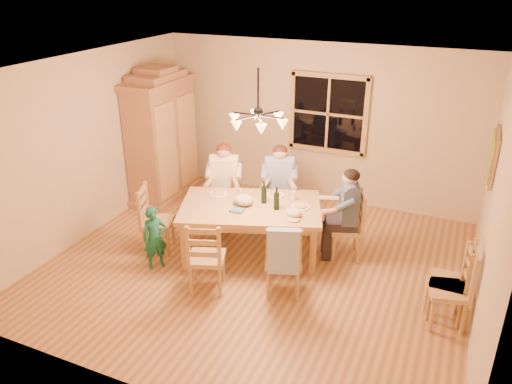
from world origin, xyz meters
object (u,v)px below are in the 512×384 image
at_px(chair_far_right, 279,207).
at_px(adult_plaid_man, 279,176).
at_px(armoire, 162,140).
at_px(dining_table, 251,212).
at_px(chair_end_left, 158,231).
at_px(chandelier, 258,120).
at_px(chair_near_left, 207,268).
at_px(chair_spare_back, 446,301).
at_px(child, 155,238).
at_px(chair_end_right, 345,238).
at_px(chair_far_left, 225,206).
at_px(adult_woman, 224,174).
at_px(chair_near_right, 283,271).
at_px(wine_bottle_a, 264,192).
at_px(adult_slate_man, 348,203).
at_px(wine_bottle_b, 277,198).
at_px(chair_spare_front, 447,294).

distance_m(chair_far_right, adult_plaid_man, 0.54).
relative_size(armoire, dining_table, 1.04).
relative_size(chair_end_left, adult_plaid_man, 1.13).
distance_m(chandelier, chair_near_left, 1.97).
bearing_deg(dining_table, adult_plaid_man, 87.28).
xyz_separation_m(chair_near_left, chair_spare_back, (2.82, 0.49, 0.00)).
xyz_separation_m(chair_far_right, child, (-1.08, -1.82, 0.14)).
xyz_separation_m(chandelier, adult_plaid_man, (-0.17, 1.24, -1.24)).
bearing_deg(chair_end_right, chair_far_left, 63.43).
bearing_deg(dining_table, adult_woman, 137.56).
distance_m(dining_table, chair_far_right, 1.04).
bearing_deg(chandelier, chair_near_right, -39.18).
distance_m(chair_far_left, chair_spare_back, 3.64).
bearing_deg(wine_bottle_a, child, -139.49).
height_order(chair_far_left, wine_bottle_a, wine_bottle_a).
xyz_separation_m(chair_far_left, adult_slate_man, (2.01, -0.24, 0.54)).
distance_m(adult_plaid_man, wine_bottle_b, 1.00).
distance_m(chair_far_left, chair_end_right, 2.03).
bearing_deg(chair_far_left, chair_far_right, 180.00).
bearing_deg(chair_far_left, adult_plaid_man, 180.00).
bearing_deg(chair_end_left, adult_slate_man, 90.00).
height_order(adult_slate_man, chair_spare_front, adult_slate_man).
bearing_deg(chair_end_right, wine_bottle_b, 95.28).
relative_size(chair_end_left, wine_bottle_b, 3.00).
distance_m(chandelier, chair_far_right, 2.17).
bearing_deg(chair_near_right, child, 165.09).
xyz_separation_m(adult_plaid_man, adult_slate_man, (1.21, -0.53, 0.00)).
bearing_deg(child, dining_table, -10.53).
bearing_deg(chair_near_right, chair_end_right, 46.74).
bearing_deg(dining_table, chair_far_right, 87.28).
xyz_separation_m(chair_end_left, adult_slate_man, (2.51, 0.90, 0.54)).
relative_size(dining_table, chair_far_left, 2.23).
bearing_deg(chair_near_right, chair_near_left, 180.00).
height_order(chair_near_left, adult_plaid_man, adult_plaid_man).
bearing_deg(adult_plaid_man, dining_table, 67.62).
height_order(chair_near_left, chair_spare_back, same).
xyz_separation_m(adult_slate_man, wine_bottle_a, (-1.12, -0.29, 0.08)).
xyz_separation_m(child, chair_spare_front, (3.71, 0.47, -0.14)).
bearing_deg(adult_slate_man, chair_spare_front, -139.77).
relative_size(armoire, wine_bottle_b, 6.97).
bearing_deg(chair_near_left, dining_table, 62.10).
bearing_deg(chandelier, adult_woman, 135.91).
relative_size(dining_table, adult_plaid_man, 2.52).
bearing_deg(chandelier, adult_plaid_man, 98.04).
bearing_deg(wine_bottle_b, chair_end_right, 24.95).
distance_m(wine_bottle_a, chair_spare_back, 2.70).
xyz_separation_m(wine_bottle_a, chair_spare_back, (2.54, -0.68, -0.62)).
bearing_deg(adult_slate_man, chair_far_right, 46.64).
bearing_deg(wine_bottle_b, chandelier, -116.92).
xyz_separation_m(chair_near_left, adult_slate_man, (1.40, 1.46, 0.54)).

